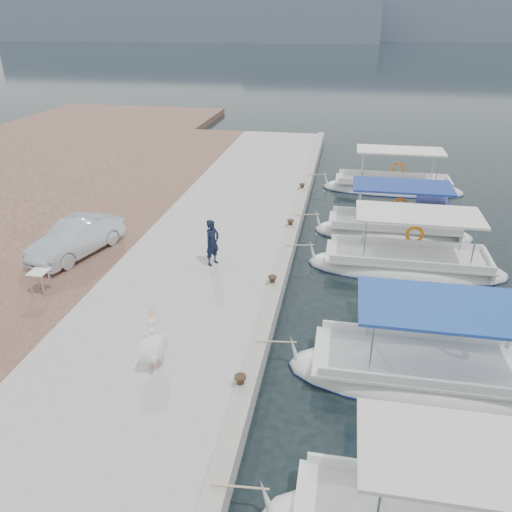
{
  "coord_description": "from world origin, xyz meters",
  "views": [
    {
      "loc": [
        1.65,
        -12.5,
        8.35
      ],
      "look_at": [
        -1.0,
        2.13,
        1.2
      ],
      "focal_mm": 35.0,
      "sensor_mm": 36.0,
      "label": 1
    }
  ],
  "objects_px": {
    "fishing_caique_b": "(431,377)",
    "fisherman": "(212,242)",
    "fishing_caique_c": "(406,267)",
    "fishing_caique_d": "(395,231)",
    "parked_car": "(76,238)",
    "fishing_caique_e": "(392,189)",
    "pelican": "(154,346)"
  },
  "relations": [
    {
      "from": "fishing_caique_e",
      "to": "pelican",
      "type": "bearing_deg",
      "value": -112.16
    },
    {
      "from": "fisherman",
      "to": "parked_car",
      "type": "height_order",
      "value": "fisherman"
    },
    {
      "from": "fishing_caique_b",
      "to": "fishing_caique_c",
      "type": "xyz_separation_m",
      "value": [
        -0.08,
        6.19,
        0.0
      ]
    },
    {
      "from": "fisherman",
      "to": "pelican",
      "type": "bearing_deg",
      "value": -151.59
    },
    {
      "from": "fishing_caique_c",
      "to": "parked_car",
      "type": "height_order",
      "value": "fishing_caique_c"
    },
    {
      "from": "fishing_caique_d",
      "to": "fishing_caique_e",
      "type": "height_order",
      "value": "same"
    },
    {
      "from": "fishing_caique_d",
      "to": "fisherman",
      "type": "xyz_separation_m",
      "value": [
        -6.6,
        -4.91,
        1.13
      ]
    },
    {
      "from": "fishing_caique_d",
      "to": "fishing_caique_e",
      "type": "xyz_separation_m",
      "value": [
        0.27,
        6.08,
        -0.07
      ]
    },
    {
      "from": "fishing_caique_b",
      "to": "pelican",
      "type": "relative_size",
      "value": 4.94
    },
    {
      "from": "fishing_caique_e",
      "to": "parked_car",
      "type": "distance_m",
      "value": 16.31
    },
    {
      "from": "fishing_caique_c",
      "to": "fishing_caique_d",
      "type": "relative_size",
      "value": 1.08
    },
    {
      "from": "fishing_caique_b",
      "to": "fisherman",
      "type": "xyz_separation_m",
      "value": [
        -6.85,
        4.5,
        1.2
      ]
    },
    {
      "from": "pelican",
      "to": "parked_car",
      "type": "distance_m",
      "value": 7.63
    },
    {
      "from": "fishing_caique_d",
      "to": "parked_car",
      "type": "height_order",
      "value": "fishing_caique_d"
    },
    {
      "from": "fishing_caique_c",
      "to": "parked_car",
      "type": "distance_m",
      "value": 12.0
    },
    {
      "from": "fishing_caique_e",
      "to": "fisherman",
      "type": "relative_size",
      "value": 4.43
    },
    {
      "from": "fishing_caique_b",
      "to": "fishing_caique_d",
      "type": "relative_size",
      "value": 1.11
    },
    {
      "from": "fishing_caique_b",
      "to": "fishing_caique_e",
      "type": "bearing_deg",
      "value": 89.94
    },
    {
      "from": "fishing_caique_c",
      "to": "fishing_caique_e",
      "type": "bearing_deg",
      "value": 89.4
    },
    {
      "from": "fishing_caique_b",
      "to": "fishing_caique_c",
      "type": "relative_size",
      "value": 1.02
    },
    {
      "from": "fishing_caique_d",
      "to": "fisherman",
      "type": "distance_m",
      "value": 8.3
    },
    {
      "from": "fisherman",
      "to": "parked_car",
      "type": "relative_size",
      "value": 0.43
    },
    {
      "from": "fishing_caique_b",
      "to": "fisherman",
      "type": "height_order",
      "value": "fishing_caique_b"
    },
    {
      "from": "fishing_caique_b",
      "to": "fishing_caique_e",
      "type": "height_order",
      "value": "same"
    },
    {
      "from": "fisherman",
      "to": "fishing_caique_d",
      "type": "bearing_deg",
      "value": -25.3
    },
    {
      "from": "fishing_caique_d",
      "to": "fishing_caique_b",
      "type": "bearing_deg",
      "value": -88.48
    },
    {
      "from": "fishing_caique_c",
      "to": "fisherman",
      "type": "distance_m",
      "value": 7.08
    },
    {
      "from": "fishing_caique_b",
      "to": "parked_car",
      "type": "xyz_separation_m",
      "value": [
        -11.9,
        4.4,
        1.01
      ]
    },
    {
      "from": "fishing_caique_b",
      "to": "fishing_caique_d",
      "type": "height_order",
      "value": "same"
    },
    {
      "from": "fishing_caique_d",
      "to": "pelican",
      "type": "height_order",
      "value": "fishing_caique_d"
    },
    {
      "from": "fishing_caique_b",
      "to": "pelican",
      "type": "xyz_separation_m",
      "value": [
        -6.81,
        -1.28,
        0.97
      ]
    },
    {
      "from": "fishing_caique_e",
      "to": "fisherman",
      "type": "distance_m",
      "value": 13.01
    }
  ]
}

